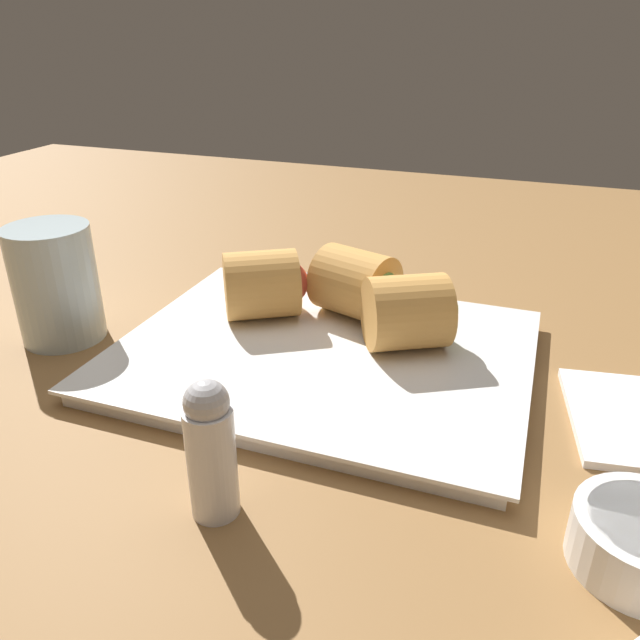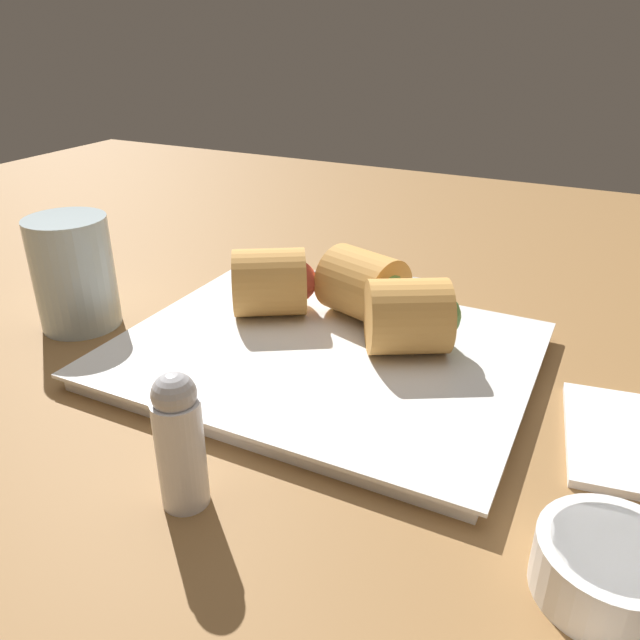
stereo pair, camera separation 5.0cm
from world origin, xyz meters
The scene contains 8 objects.
table_surface centered at (0.00, 0.00, 1.00)cm, with size 180.00×140.00×2.00cm.
serving_plate centered at (0.25, 1.21, 2.76)cm, with size 32.79×26.05×1.50cm.
roll_front_left centered at (6.73, -2.78, 6.50)cm, with size 8.52×8.42×6.00cm.
roll_front_right centered at (-6.60, -1.59, 6.50)cm, with size 8.45×8.32×6.00cm.
roll_back_left centered at (-0.97, -5.58, 6.50)cm, with size 8.04×7.67×6.00cm.
spoon centered at (-0.57, -16.24, 2.65)cm, with size 17.22×3.28×1.41cm.
drinking_glass centered at (23.16, 4.65, 7.09)cm, with size 7.07×7.07×10.17cm.
salt_shaker centered at (-0.40, 19.36, 6.37)cm, with size 2.79×2.79×8.68cm.
Camera 1 is at (-15.14, 43.23, 27.77)cm, focal length 35.00 mm.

